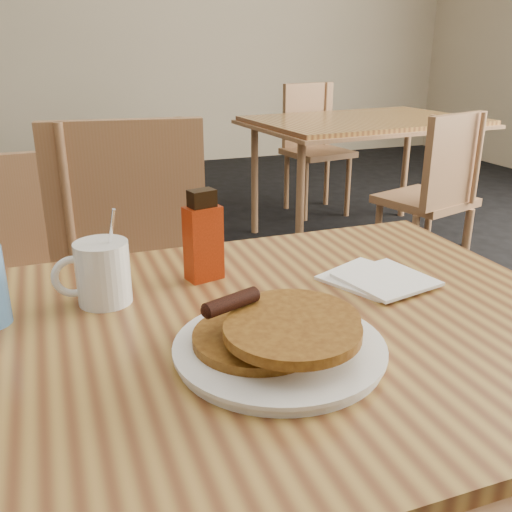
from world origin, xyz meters
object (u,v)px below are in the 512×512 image
(coffee_mug, at_px, (101,272))
(syrup_bottle, at_px, (203,239))
(chair_neighbor_far, at_px, (313,137))
(pancake_plate, at_px, (280,340))
(chair_main_far, at_px, (137,269))
(chair_wall_extra, at_px, (26,268))
(neighbor_table, at_px, (364,125))
(main_table, at_px, (224,355))
(chair_neighbor_near, at_px, (438,186))

(coffee_mug, height_order, syrup_bottle, syrup_bottle)
(chair_neighbor_far, distance_m, coffee_mug, 3.31)
(chair_neighbor_far, bearing_deg, pancake_plate, -125.71)
(chair_main_far, relative_size, chair_neighbor_far, 1.09)
(chair_neighbor_far, bearing_deg, chair_wall_extra, -144.17)
(chair_wall_extra, bearing_deg, coffee_mug, -81.71)
(neighbor_table, height_order, syrup_bottle, syrup_bottle)
(chair_main_far, height_order, chair_wall_extra, chair_main_far)
(chair_wall_extra, bearing_deg, pancake_plate, -74.02)
(chair_neighbor_far, distance_m, syrup_bottle, 3.18)
(main_table, xyz_separation_m, chair_neighbor_near, (1.54, 1.48, -0.19))
(neighbor_table, bearing_deg, chair_neighbor_far, 88.05)
(chair_neighbor_near, relative_size, syrup_bottle, 5.05)
(neighbor_table, relative_size, chair_neighbor_far, 1.55)
(chair_main_far, distance_m, chair_wall_extra, 0.45)
(syrup_bottle, bearing_deg, chair_wall_extra, 99.10)
(chair_wall_extra, bearing_deg, main_table, -75.23)
(main_table, height_order, chair_neighbor_near, chair_neighbor_near)
(chair_main_far, bearing_deg, main_table, -79.64)
(neighbor_table, height_order, chair_neighbor_near, chair_neighbor_near)
(coffee_mug, distance_m, syrup_bottle, 0.20)
(neighbor_table, bearing_deg, pancake_plate, -122.86)
(chair_main_far, xyz_separation_m, coffee_mug, (-0.13, -0.55, 0.22))
(chair_neighbor_far, distance_m, chair_wall_extra, 2.70)
(chair_main_far, height_order, syrup_bottle, chair_main_far)
(main_table, xyz_separation_m, coffee_mug, (-0.16, 0.18, 0.10))
(neighbor_table, bearing_deg, coffee_mug, -129.84)
(main_table, relative_size, chair_neighbor_near, 1.44)
(main_table, relative_size, chair_wall_extra, 1.47)
(neighbor_table, xyz_separation_m, chair_neighbor_far, (0.02, 0.73, -0.17))
(chair_main_far, distance_m, chair_neighbor_far, 2.76)
(chair_wall_extra, xyz_separation_m, coffee_mug, (0.17, -0.88, 0.30))
(neighbor_table, height_order, chair_main_far, chair_main_far)
(chair_neighbor_near, height_order, coffee_mug, coffee_mug)
(chair_main_far, relative_size, coffee_mug, 5.74)
(pancake_plate, bearing_deg, chair_main_far, 95.76)
(chair_wall_extra, xyz_separation_m, pancake_plate, (0.38, -1.15, 0.27))
(syrup_bottle, bearing_deg, main_table, -111.78)
(neighbor_table, bearing_deg, main_table, -124.90)
(chair_main_far, height_order, coffee_mug, chair_main_far)
(chair_neighbor_near, xyz_separation_m, coffee_mug, (-1.70, -1.31, 0.29))
(chair_neighbor_far, distance_m, chair_neighbor_near, 1.49)
(main_table, bearing_deg, chair_neighbor_near, 43.87)
(chair_wall_extra, height_order, coffee_mug, coffee_mug)
(chair_neighbor_near, bearing_deg, neighbor_table, 71.80)
(chair_neighbor_far, height_order, coffee_mug, coffee_mug)
(main_table, distance_m, pancake_plate, 0.13)
(chair_neighbor_far, bearing_deg, syrup_bottle, -128.63)
(main_table, bearing_deg, chair_wall_extra, 107.15)
(coffee_mug, xyz_separation_m, syrup_bottle, (0.19, 0.04, 0.02))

